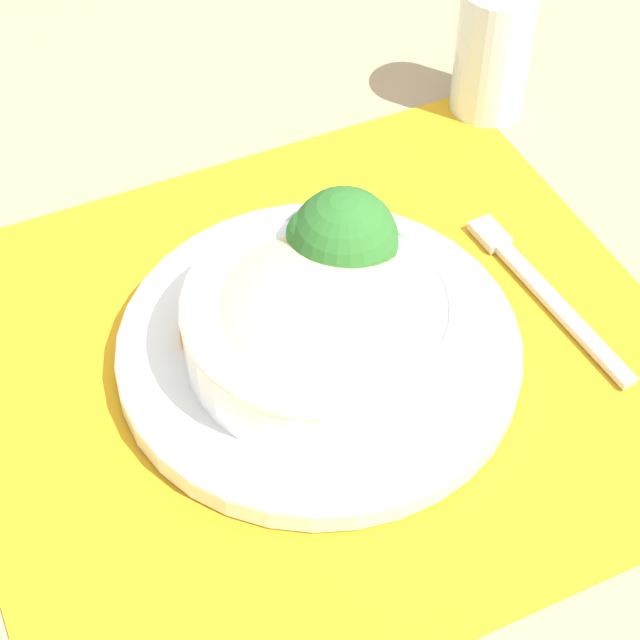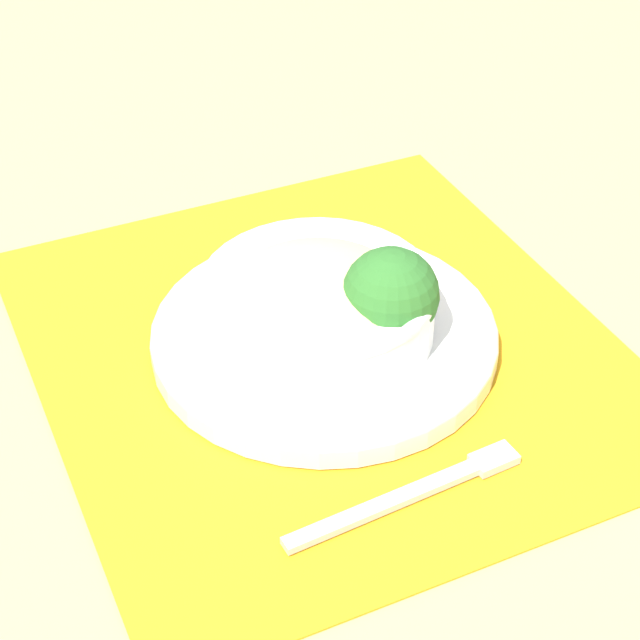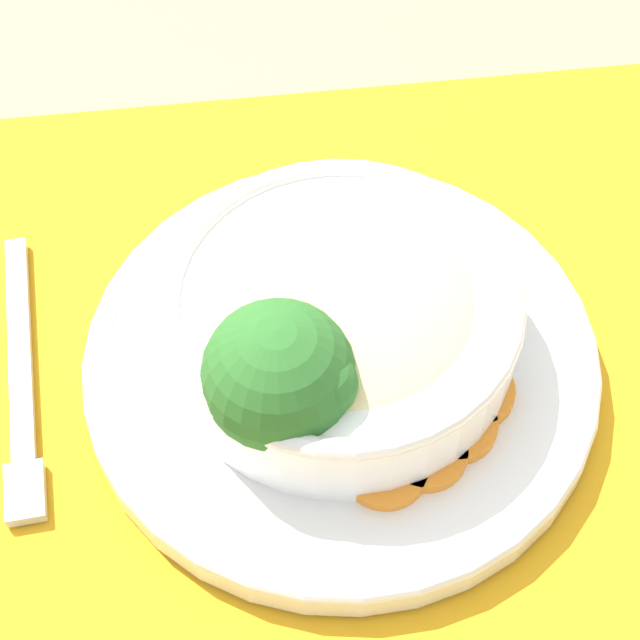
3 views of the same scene
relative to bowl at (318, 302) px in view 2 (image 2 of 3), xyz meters
name	(u,v)px [view 2 (image 2 of 3)]	position (x,y,z in m)	size (l,w,h in m)	color
ground_plane	(324,349)	(0.00, 0.01, -0.05)	(4.00, 4.00, 0.00)	tan
placemat	(324,347)	(0.00, 0.01, -0.05)	(0.52, 0.48, 0.00)	orange
plate	(324,334)	(0.00, 0.01, -0.03)	(0.28, 0.28, 0.02)	white
bowl	(318,302)	(0.00, 0.00, 0.00)	(0.19, 0.19, 0.06)	white
broccoli_floret	(391,295)	(0.03, 0.05, 0.02)	(0.07, 0.07, 0.08)	#84AD5B
carrot_slice_near	(397,296)	(-0.02, 0.08, -0.03)	(0.04, 0.04, 0.01)	orange
carrot_slice_middle	(378,284)	(-0.04, 0.07, -0.03)	(0.04, 0.04, 0.01)	orange
carrot_slice_far	(354,276)	(-0.06, 0.05, -0.03)	(0.04, 0.04, 0.01)	orange
carrot_slice_extra	(328,273)	(-0.07, 0.03, -0.03)	(0.04, 0.04, 0.01)	orange
fork	(427,487)	(0.17, 0.02, -0.04)	(0.04, 0.18, 0.01)	#B7B7BC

